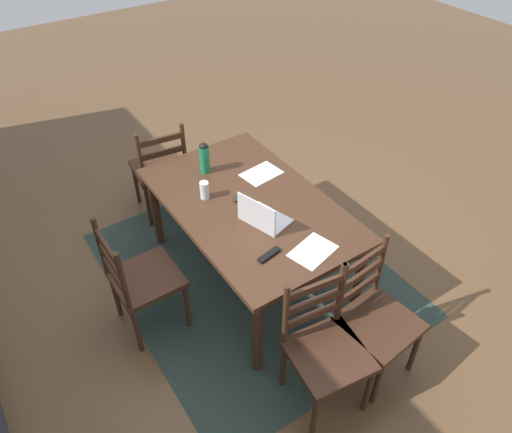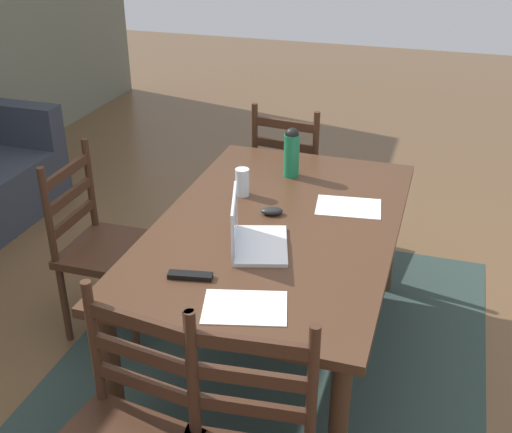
% 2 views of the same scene
% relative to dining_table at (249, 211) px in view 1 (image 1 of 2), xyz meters
% --- Properties ---
extents(ground_plane, '(14.00, 14.00, 0.00)m').
position_rel_dining_table_xyz_m(ground_plane, '(0.00, 0.00, -0.66)').
color(ground_plane, brown).
extents(area_rug, '(2.40, 1.99, 0.01)m').
position_rel_dining_table_xyz_m(area_rug, '(0.00, 0.00, -0.66)').
color(area_rug, '#283833').
rests_on(area_rug, ground).
extents(dining_table, '(1.68, 1.04, 0.74)m').
position_rel_dining_table_xyz_m(dining_table, '(0.00, 0.00, 0.00)').
color(dining_table, '#422819').
rests_on(dining_table, ground).
extents(chair_far_head, '(0.44, 0.44, 0.95)m').
position_rel_dining_table_xyz_m(chair_far_head, '(-0.00, 0.89, -0.20)').
color(chair_far_head, '#3D2316').
rests_on(chair_far_head, ground).
extents(chair_left_near, '(0.48, 0.48, 0.95)m').
position_rel_dining_table_xyz_m(chair_left_near, '(-1.13, -0.20, -0.20)').
color(chair_left_near, '#3D2316').
rests_on(chair_left_near, ground).
extents(chair_left_far, '(0.49, 0.49, 0.95)m').
position_rel_dining_table_xyz_m(chair_left_far, '(-1.13, 0.20, -0.20)').
color(chair_left_far, '#3D2316').
rests_on(chair_left_far, ground).
extents(chair_right_far, '(0.49, 0.49, 0.95)m').
position_rel_dining_table_xyz_m(chair_right_far, '(1.13, 0.21, -0.20)').
color(chair_right_far, '#3D2316').
rests_on(chair_right_far, ground).
extents(laptop, '(0.37, 0.30, 0.23)m').
position_rel_dining_table_xyz_m(laptop, '(-0.24, 0.05, 0.14)').
color(laptop, silver).
rests_on(laptop, dining_table).
extents(water_bottle, '(0.08, 0.08, 0.26)m').
position_rel_dining_table_xyz_m(water_bottle, '(0.52, 0.07, 0.22)').
color(water_bottle, '#197247').
rests_on(water_bottle, dining_table).
extents(drinking_glass, '(0.07, 0.07, 0.13)m').
position_rel_dining_table_xyz_m(drinking_glass, '(0.23, 0.24, 0.15)').
color(drinking_glass, silver).
rests_on(drinking_glass, dining_table).
extents(computer_mouse, '(0.09, 0.11, 0.03)m').
position_rel_dining_table_xyz_m(computer_mouse, '(0.07, 0.05, 0.10)').
color(computer_mouse, black).
rests_on(computer_mouse, dining_table).
extents(tv_remote, '(0.07, 0.18, 0.02)m').
position_rel_dining_table_xyz_m(tv_remote, '(-0.53, 0.19, 0.09)').
color(tv_remote, black).
rests_on(tv_remote, dining_table).
extents(paper_stack_left, '(0.25, 0.32, 0.00)m').
position_rel_dining_table_xyz_m(paper_stack_left, '(0.25, -0.27, 0.08)').
color(paper_stack_left, white).
rests_on(paper_stack_left, dining_table).
extents(paper_stack_right, '(0.28, 0.34, 0.00)m').
position_rel_dining_table_xyz_m(paper_stack_right, '(-0.65, -0.06, 0.08)').
color(paper_stack_right, white).
rests_on(paper_stack_right, dining_table).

